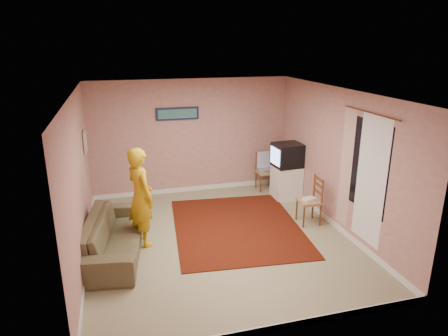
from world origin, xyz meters
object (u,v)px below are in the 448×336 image
object	(u,v)px
crt_tv	(287,155)
chair_b	(310,196)
sofa	(114,235)
chair_a	(266,168)
tv_cabinet	(286,182)
person	(141,197)

from	to	relation	value
crt_tv	chair_b	xyz separation A→B (m)	(-0.11, -1.33, -0.43)
crt_tv	sofa	world-z (taller)	crt_tv
crt_tv	chair_a	world-z (taller)	crt_tv
tv_cabinet	sofa	world-z (taller)	tv_cabinet
crt_tv	chair_a	xyz separation A→B (m)	(-0.26, 0.60, -0.45)
chair_a	chair_b	world-z (taller)	chair_b
chair_b	person	distance (m)	3.17
chair_b	person	bearing A→B (deg)	-87.16
chair_b	sofa	size ratio (longest dim) A/B	0.23
chair_b	sofa	world-z (taller)	chair_b
crt_tv	chair_b	bearing A→B (deg)	-98.26
chair_a	chair_b	xyz separation A→B (m)	(0.16, -1.94, 0.02)
crt_tv	chair_a	size ratio (longest dim) A/B	1.32
chair_a	person	xyz separation A→B (m)	(-3.00, -1.92, 0.32)
chair_b	person	world-z (taller)	person
person	chair_a	bearing A→B (deg)	-81.11
sofa	tv_cabinet	bearing A→B (deg)	-59.20
tv_cabinet	sofa	xyz separation A→B (m)	(-3.75, -1.53, -0.05)
tv_cabinet	crt_tv	distance (m)	0.63
crt_tv	sofa	distance (m)	4.10
crt_tv	person	bearing A→B (deg)	-161.68
crt_tv	sofa	xyz separation A→B (m)	(-3.74, -1.53, -0.68)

